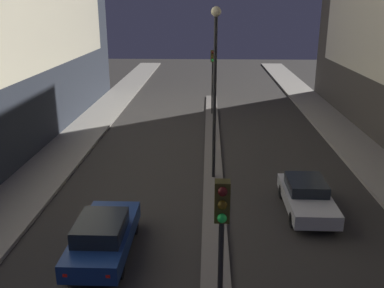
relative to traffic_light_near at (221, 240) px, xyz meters
name	(u,v)px	position (x,y,z in m)	size (l,w,h in m)	color
median_strip	(213,161)	(0.00, 14.83, -3.74)	(0.99, 35.62, 0.15)	#66605B
traffic_light_near	(221,240)	(0.00, 0.00, 0.00)	(0.32, 0.42, 5.03)	black
traffic_light_mid	(212,68)	(0.00, 25.61, 0.00)	(0.32, 0.42, 5.03)	black
street_lamp	(215,73)	(0.00, 12.33, 1.66)	(0.46, 0.46, 8.35)	black
car_left_lane	(103,236)	(-3.98, 5.23, -3.04)	(1.91, 4.63, 1.55)	navy
car_right_lane	(307,196)	(3.98, 8.94, -3.10)	(1.86, 4.42, 1.38)	#B2B2B7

